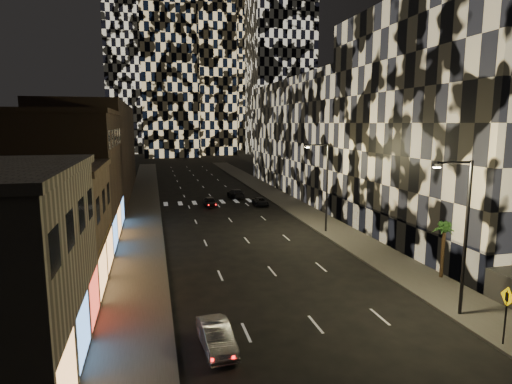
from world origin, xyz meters
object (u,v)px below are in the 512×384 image
streetlight_near (463,227)px  streetlight_far (325,181)px  car_dark_oncoming (236,193)px  car_dark_rightlane (260,202)px  car_dark_midlane (210,202)px  car_silver_parked (217,337)px  ped_sign (507,305)px  palm_tree (444,231)px

streetlight_near → streetlight_far: same height
streetlight_far → car_dark_oncoming: size_ratio=1.90×
streetlight_near → car_dark_rightlane: size_ratio=2.36×
streetlight_near → car_dark_midlane: (-9.51, 36.70, -4.71)m
car_dark_midlane → car_dark_oncoming: bearing=48.8°
streetlight_near → car_silver_parked: 14.92m
car_silver_parked → ped_sign: size_ratio=1.33×
car_silver_parked → car_dark_midlane: (4.64, 37.02, -0.01)m
car_dark_midlane → palm_tree: palm_tree is taller
palm_tree → ped_sign: bearing=-109.4°
car_dark_midlane → palm_tree: (12.66, -31.14, 2.89)m
streetlight_near → car_dark_midlane: bearing=104.5°
car_silver_parked → car_dark_midlane: size_ratio=1.06×
car_dark_oncoming → car_dark_rightlane: 7.10m
car_silver_parked → car_dark_oncoming: bearing=73.3°
car_dark_rightlane → ped_sign: size_ratio=1.27×
car_dark_midlane → car_dark_oncoming: 7.46m
streetlight_near → car_silver_parked: streetlight_near is taller
ped_sign → streetlight_far: bearing=101.1°
car_silver_parked → car_dark_rightlane: bearing=68.0°
car_dark_rightlane → palm_tree: (5.90, -30.19, 3.00)m
car_dark_oncoming → car_dark_rightlane: size_ratio=1.24×
car_dark_oncoming → car_dark_midlane: bearing=49.2°
car_dark_midlane → car_dark_rightlane: (6.76, -0.95, -0.11)m
car_dark_rightlane → car_dark_oncoming: bearing=108.6°
palm_tree → car_dark_oncoming: bearing=102.2°
streetlight_far → car_silver_parked: 25.20m
streetlight_far → car_dark_rightlane: size_ratio=2.36×
car_silver_parked → car_dark_rightlane: 37.83m
streetlight_near → palm_tree: streetlight_near is taller
car_silver_parked → ped_sign: ped_sign is taller
car_silver_parked → palm_tree: size_ratio=0.97×
car_silver_parked → car_dark_oncoming: car_dark_oncoming is taller
streetlight_near → car_silver_parked: (-14.15, -0.32, -4.69)m
ped_sign → palm_tree: 9.71m
car_dark_rightlane → streetlight_near: bearing=-84.3°
car_dark_rightlane → palm_tree: size_ratio=0.93×
car_dark_midlane → ped_sign: 41.35m
streetlight_near → ped_sign: streetlight_near is taller
ped_sign → palm_tree: bearing=81.8°
streetlight_near → streetlight_far: 20.00m
car_silver_parked → palm_tree: (17.30, 5.87, 2.88)m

